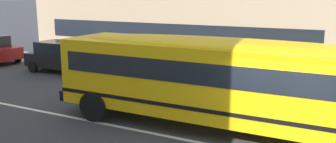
# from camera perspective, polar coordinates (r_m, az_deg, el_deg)

# --- Properties ---
(sidewalk_far) EXTENTS (120.00, 3.00, 0.01)m
(sidewalk_far) POSITION_cam_1_polar(r_m,az_deg,el_deg) (17.67, 21.49, -2.36)
(sidewalk_far) COLOR gray
(sidewalk_far) RESTS_ON ground_plane
(school_bus) EXTENTS (12.72, 3.01, 2.84)m
(school_bus) POSITION_cam_1_polar(r_m,az_deg,el_deg) (11.13, 10.31, -0.93)
(school_bus) COLOR yellow
(school_bus) RESTS_ON ground_plane
(parked_car_black_by_lamppost) EXTENTS (3.91, 1.90, 1.64)m
(parked_car_black_by_lamppost) POSITION_cam_1_polar(r_m,az_deg,el_deg) (20.44, -16.29, 2.27)
(parked_car_black_by_lamppost) COLOR black
(parked_car_black_by_lamppost) RESTS_ON ground_plane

